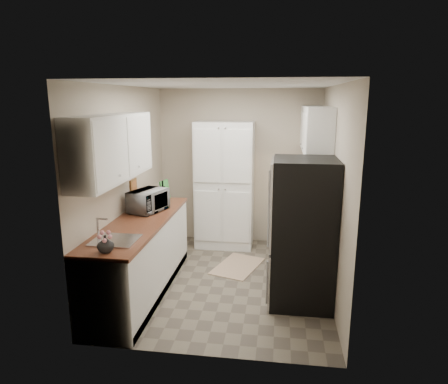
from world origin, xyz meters
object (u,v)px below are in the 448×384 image
object	(u,v)px
pantry_cabinet	(225,185)
microwave	(148,201)
electric_range	(301,240)
toaster_oven	(308,187)
wine_bottle	(163,192)
refrigerator	(303,233)

from	to	relation	value
pantry_cabinet	microwave	world-z (taller)	pantry_cabinet
electric_range	toaster_oven	distance (m)	0.96
pantry_cabinet	electric_range	xyz separation A→B (m)	(1.17, -0.93, -0.52)
electric_range	microwave	xyz separation A→B (m)	(-1.98, -0.42, 0.58)
pantry_cabinet	toaster_oven	world-z (taller)	pantry_cabinet
pantry_cabinet	wine_bottle	distance (m)	1.14
pantry_cabinet	refrigerator	bearing A→B (deg)	-56.54
microwave	toaster_oven	world-z (taller)	microwave
microwave	wine_bottle	world-z (taller)	same
microwave	wine_bottle	bearing A→B (deg)	12.10
microwave	toaster_oven	xyz separation A→B (m)	(2.10, 1.19, -0.02)
electric_range	refrigerator	bearing A→B (deg)	-92.48
refrigerator	microwave	distance (m)	2.00
pantry_cabinet	refrigerator	world-z (taller)	pantry_cabinet
pantry_cabinet	toaster_oven	bearing A→B (deg)	-6.82
microwave	electric_range	bearing A→B (deg)	-60.54
electric_range	wine_bottle	xyz separation A→B (m)	(-1.94, 0.08, 0.58)
pantry_cabinet	electric_range	world-z (taller)	pantry_cabinet
wine_bottle	toaster_oven	world-z (taller)	wine_bottle
refrigerator	wine_bottle	size ratio (longest dim) A/B	6.13
microwave	toaster_oven	distance (m)	2.41
refrigerator	pantry_cabinet	bearing A→B (deg)	123.46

